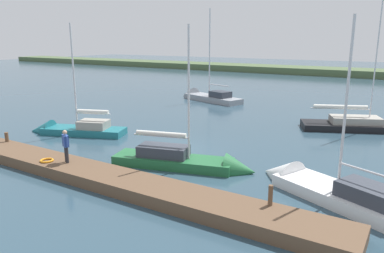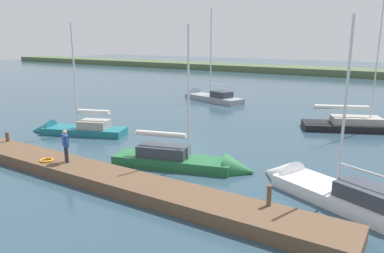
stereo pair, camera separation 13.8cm
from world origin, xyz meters
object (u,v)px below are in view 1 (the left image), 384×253
(sailboat_far_left, at_px, (321,191))
(sailboat_behind_pier, at_px, (190,164))
(sailboat_outer_mooring, at_px, (71,131))
(life_ring_buoy, at_px, (47,160))
(mooring_post_near, at_px, (271,195))
(mooring_post_far, at_px, (7,137))
(sailboat_far_right, at_px, (205,98))
(person_on_dock, at_px, (66,144))

(sailboat_far_left, relative_size, sailboat_behind_pier, 1.05)
(sailboat_outer_mooring, bearing_deg, sailboat_behind_pier, 150.62)
(sailboat_far_left, bearing_deg, life_ring_buoy, 43.45)
(sailboat_far_left, bearing_deg, sailboat_behind_pier, 25.03)
(life_ring_buoy, relative_size, sailboat_outer_mooring, 0.08)
(sailboat_far_left, height_order, sailboat_behind_pier, sailboat_far_left)
(sailboat_far_left, relative_size, sailboat_outer_mooring, 0.99)
(life_ring_buoy, height_order, sailboat_far_left, sailboat_far_left)
(mooring_post_near, relative_size, sailboat_behind_pier, 0.10)
(mooring_post_near, bearing_deg, mooring_post_far, 0.00)
(sailboat_far_left, distance_m, sailboat_far_right, 25.25)
(mooring_post_far, distance_m, sailboat_outer_mooring, 4.71)
(sailboat_outer_mooring, bearing_deg, sailboat_far_left, 154.14)
(sailboat_outer_mooring, distance_m, person_on_dock, 8.12)
(mooring_post_near, xyz_separation_m, person_on_dock, (10.14, 0.66, 0.54))
(person_on_dock, bearing_deg, sailboat_far_left, -45.96)
(sailboat_far_right, relative_size, person_on_dock, 6.33)
(life_ring_buoy, height_order, person_on_dock, person_on_dock)
(life_ring_buoy, height_order, sailboat_outer_mooring, sailboat_outer_mooring)
(life_ring_buoy, xyz_separation_m, sailboat_outer_mooring, (5.02, -5.76, -0.42))
(mooring_post_near, xyz_separation_m, sailboat_far_right, (15.55, -22.23, -0.71))
(mooring_post_near, height_order, person_on_dock, person_on_dock)
(sailboat_behind_pier, bearing_deg, mooring_post_near, -45.59)
(sailboat_behind_pier, height_order, person_on_dock, sailboat_behind_pier)
(mooring_post_near, height_order, sailboat_behind_pier, sailboat_behind_pier)
(mooring_post_near, bearing_deg, life_ring_buoy, 5.65)
(person_on_dock, bearing_deg, sailboat_outer_mooring, 73.20)
(sailboat_far_left, bearing_deg, sailboat_outer_mooring, 19.11)
(life_ring_buoy, distance_m, sailboat_far_left, 12.93)
(mooring_post_near, distance_m, life_ring_buoy, 11.16)
(mooring_post_near, height_order, life_ring_buoy, mooring_post_near)
(mooring_post_near, distance_m, person_on_dock, 10.17)
(sailboat_far_right, bearing_deg, mooring_post_near, 142.33)
(sailboat_behind_pier, xyz_separation_m, sailboat_far_right, (10.16, -19.13, -0.02))
(life_ring_buoy, relative_size, sailboat_behind_pier, 0.08)
(sailboat_behind_pier, relative_size, person_on_dock, 4.82)
(sailboat_far_left, relative_size, sailboat_far_right, 0.80)
(mooring_post_far, bearing_deg, mooring_post_near, 180.00)
(life_ring_buoy, distance_m, sailboat_behind_pier, 7.10)
(sailboat_behind_pier, xyz_separation_m, sailboat_outer_mooring, (10.73, -1.57, -0.06))
(mooring_post_far, xyz_separation_m, person_on_dock, (-6.02, 0.66, 0.65))
(mooring_post_near, height_order, mooring_post_far, mooring_post_near)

